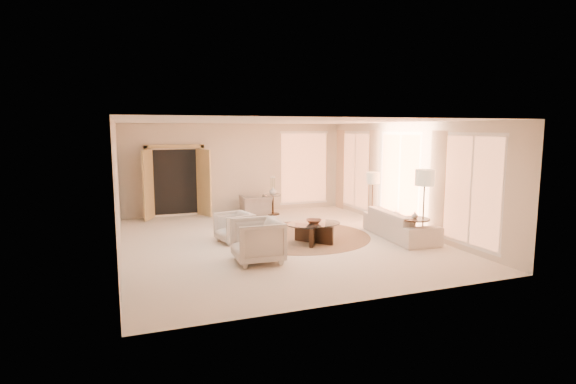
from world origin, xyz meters
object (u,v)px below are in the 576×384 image
object	(u,v)px
coffee_table	(314,231)
floor_lamp_far	(425,181)
armchair_right	(257,239)
side_table	(273,202)
sofa	(400,224)
end_table	(414,227)
end_vase	(415,215)
bowl	(314,221)
accent_chair	(256,202)
floor_lamp_near	(373,180)
armchair_left	(234,226)
side_vase	(273,191)

from	to	relation	value
coffee_table	floor_lamp_far	distance (m)	2.73
armchair_right	side_table	size ratio (longest dim) A/B	1.51
sofa	coffee_table	bearing A→B (deg)	88.12
coffee_table	sofa	bearing A→B (deg)	-6.14
side_table	floor_lamp_far	world-z (taller)	floor_lamp_far
end_table	end_vase	distance (m)	0.27
floor_lamp_far	bowl	world-z (taller)	floor_lamp_far
accent_chair	coffee_table	xyz separation A→B (m)	(0.26, -3.88, -0.10)
armchair_right	floor_lamp_near	distance (m)	4.42
coffee_table	floor_lamp_near	distance (m)	2.63
armchair_right	floor_lamp_near	bearing A→B (deg)	120.00
armchair_left	end_vase	world-z (taller)	end_vase
end_vase	floor_lamp_far	bearing A→B (deg)	-33.76
coffee_table	side_vase	xyz separation A→B (m)	(0.23, 3.68, 0.44)
end_table	end_vase	size ratio (longest dim) A/B	4.36
bowl	end_vase	distance (m)	2.28
floor_lamp_far	end_vase	xyz separation A→B (m)	(-0.15, 0.10, -0.78)
sofa	end_table	distance (m)	0.79
floor_lamp_near	side_vase	distance (m)	3.30
side_table	floor_lamp_far	xyz separation A→B (m)	(1.96, -4.78, 1.10)
armchair_left	sofa	bearing A→B (deg)	62.84
armchair_right	armchair_left	bearing A→B (deg)	-176.44
sofa	floor_lamp_near	xyz separation A→B (m)	(0.00, 1.31, 0.93)
floor_lamp_far	end_vase	size ratio (longest dim) A/B	11.33
bowl	floor_lamp_near	bearing A→B (deg)	26.18
armchair_left	side_table	xyz separation A→B (m)	(1.93, 2.92, -0.00)
sofa	side_vase	xyz separation A→B (m)	(-1.96, 3.91, 0.41)
end_table	side_table	world-z (taller)	end_table
side_vase	coffee_table	bearing A→B (deg)	-93.58
armchair_left	end_vase	distance (m)	4.15
sofa	accent_chair	xyz separation A→B (m)	(-2.45, 4.12, 0.06)
end_table	side_vase	bearing A→B (deg)	111.12
side_table	floor_lamp_far	distance (m)	5.29
floor_lamp_near	floor_lamp_far	distance (m)	2.19
floor_lamp_far	end_vase	world-z (taller)	floor_lamp_far
coffee_table	end_vase	bearing A→B (deg)	-26.23
armchair_right	coffee_table	bearing A→B (deg)	122.42
coffee_table	side_vase	size ratio (longest dim) A/B	5.90
end_table	side_vase	size ratio (longest dim) A/B	2.85
floor_lamp_near	end_vase	bearing A→B (deg)	-94.16
end_table	side_table	size ratio (longest dim) A/B	1.07
side_table	sofa	bearing A→B (deg)	-63.39
accent_chair	coffee_table	distance (m)	3.89
end_table	sofa	bearing A→B (deg)	78.85
accent_chair	floor_lamp_far	bearing A→B (deg)	117.76
side_table	armchair_left	bearing A→B (deg)	-123.45
end_table	floor_lamp_far	xyz separation A→B (m)	(0.15, -0.10, 1.05)
armchair_right	bowl	size ratio (longest dim) A/B	2.64
coffee_table	end_table	world-z (taller)	end_table
end_table	floor_lamp_far	world-z (taller)	floor_lamp_far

